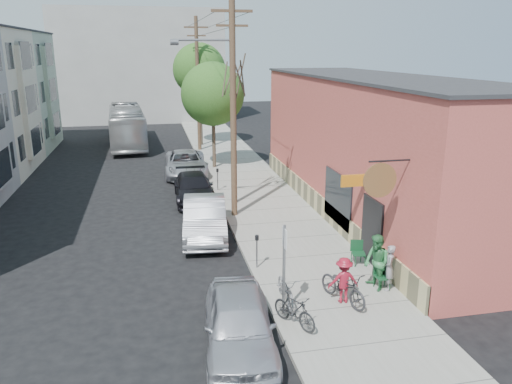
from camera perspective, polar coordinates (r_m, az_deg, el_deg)
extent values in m
plane|color=black|center=(18.60, -7.17, -8.80)|extent=(120.00, 120.00, 0.00)
cube|color=gray|center=(29.42, -0.79, 0.83)|extent=(4.50, 58.00, 0.15)
cube|color=#B34B42|center=(24.55, 12.95, 4.99)|extent=(5.00, 20.00, 6.50)
cube|color=#2B2B2D|center=(24.16, 13.44, 12.69)|extent=(5.20, 20.20, 0.12)
cube|color=tan|center=(24.27, 7.14, -1.42)|extent=(0.10, 20.00, 1.10)
cube|color=black|center=(18.77, 13.10, -4.57)|extent=(0.10, 1.60, 2.60)
cube|color=black|center=(21.72, 9.33, -0.70)|extent=(0.08, 3.00, 2.20)
cylinder|color=brown|center=(15.73, 13.97, 1.31)|extent=(1.10, 0.06, 1.10)
cube|color=#C07416|center=(18.75, 11.13, 1.29)|extent=(1.00, 0.08, 0.45)
cube|color=beige|center=(35.93, -25.12, 9.29)|extent=(1.10, 3.20, 7.00)
cube|color=#9FAE93|center=(44.33, -26.39, 10.13)|extent=(6.00, 8.00, 9.00)
cube|color=#9FAE93|center=(43.74, -22.86, 10.48)|extent=(1.10, 3.20, 7.00)
cube|color=#989794|center=(58.90, -13.05, 13.86)|extent=(18.00, 8.00, 12.00)
cube|color=slate|center=(14.77, 3.21, -8.90)|extent=(0.07, 0.07, 2.80)
cube|color=silver|center=(14.38, 3.27, -5.28)|extent=(0.02, 0.45, 0.60)
cylinder|color=slate|center=(18.06, 0.10, -7.02)|extent=(0.06, 0.06, 1.10)
cylinder|color=black|center=(17.83, 0.10, -5.25)|extent=(0.14, 0.14, 0.18)
cylinder|color=slate|center=(27.96, -4.40, 1.31)|extent=(0.06, 0.06, 1.10)
cylinder|color=black|center=(27.81, -4.43, 2.50)|extent=(0.14, 0.14, 0.18)
cylinder|color=#503A28|center=(22.82, -2.63, 9.40)|extent=(0.28, 0.28, 10.00)
cube|color=#503A28|center=(22.73, -2.77, 19.98)|extent=(1.80, 0.12, 0.12)
cube|color=#503A28|center=(22.69, -2.75, 18.47)|extent=(1.40, 0.10, 0.10)
cylinder|color=slate|center=(22.40, -9.32, 16.53)|extent=(0.35, 0.24, 0.24)
cylinder|color=#503A28|center=(39.20, -6.66, 12.05)|extent=(0.28, 0.28, 10.00)
cube|color=#503A28|center=(39.15, -6.87, 18.20)|extent=(1.80, 0.12, 0.12)
cube|color=#503A28|center=(39.13, -6.84, 17.32)|extent=(1.40, 0.10, 0.10)
cylinder|color=#44392C|center=(25.07, -2.49, 5.07)|extent=(0.24, 0.24, 5.74)
cylinder|color=#44392C|center=(33.32, -4.86, 6.71)|extent=(0.24, 0.24, 4.55)
sphere|color=#326121|center=(33.00, -4.97, 11.10)|extent=(4.12, 4.12, 4.12)
cylinder|color=#44392C|center=(41.49, -6.36, 9.30)|extent=(0.24, 0.24, 5.71)
sphere|color=#326121|center=(41.24, -6.50, 13.73)|extent=(4.22, 4.22, 4.22)
imported|color=gray|center=(16.98, 14.95, -8.35)|extent=(0.56, 0.66, 1.54)
imported|color=#317B44|center=(16.85, 13.61, -7.84)|extent=(0.84, 1.00, 1.86)
imported|color=maroon|center=(15.89, 9.98, -9.89)|extent=(1.00, 0.63, 1.48)
imported|color=black|center=(15.98, 9.94, -10.58)|extent=(1.34, 2.11, 1.05)
imported|color=black|center=(14.57, 4.40, -13.31)|extent=(1.19, 1.65, 0.98)
imported|color=slate|center=(15.78, 3.45, -10.94)|extent=(0.64, 1.78, 0.93)
imported|color=#B7B7BF|center=(13.64, -1.91, -14.84)|extent=(2.28, 4.69, 1.54)
imported|color=#B7B9C0|center=(21.41, -5.88, -2.99)|extent=(2.23, 5.19, 1.66)
imported|color=black|center=(26.62, -7.14, 0.48)|extent=(2.02, 4.85, 1.40)
imported|color=#AFB0B7|center=(32.11, -8.04, 3.24)|extent=(2.73, 5.62, 1.54)
imported|color=beige|center=(43.38, -14.55, 7.31)|extent=(3.40, 11.69, 3.22)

